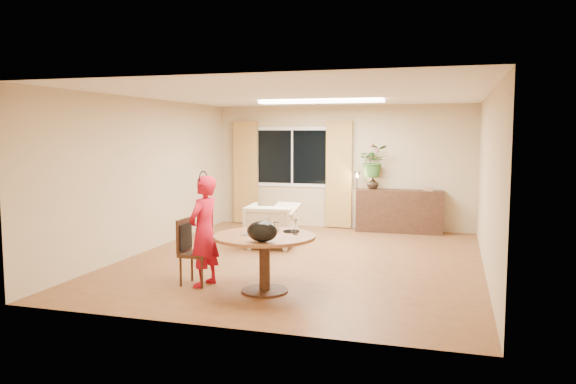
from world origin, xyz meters
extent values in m
plane|color=brown|center=(0.00, 0.00, 0.00)|extent=(6.50, 6.50, 0.00)
plane|color=white|center=(0.00, 0.00, 2.60)|extent=(6.50, 6.50, 0.00)
plane|color=tan|center=(0.00, 3.25, 1.30)|extent=(5.50, 0.00, 5.50)
plane|color=tan|center=(-2.75, 0.00, 1.30)|extent=(0.00, 6.50, 6.50)
plane|color=tan|center=(2.75, 0.00, 1.30)|extent=(0.00, 6.50, 6.50)
cube|color=white|center=(-1.10, 3.23, 1.50)|extent=(1.70, 0.02, 1.30)
cube|color=black|center=(-1.10, 3.22, 1.50)|extent=(1.55, 0.01, 1.15)
cube|color=white|center=(-1.10, 3.22, 1.50)|extent=(0.04, 0.01, 1.15)
cube|color=olive|center=(-2.15, 3.15, 1.15)|extent=(0.55, 0.08, 2.25)
cube|color=olive|center=(-0.05, 3.15, 1.15)|extent=(0.55, 0.08, 2.25)
cube|color=white|center=(0.00, 1.20, 2.57)|extent=(2.20, 0.35, 0.05)
cylinder|color=brown|center=(0.01, -1.88, 0.71)|extent=(1.29, 1.29, 0.04)
cylinder|color=black|center=(0.01, -1.88, 0.35)|extent=(0.14, 0.14, 0.69)
cylinder|color=black|center=(0.01, -1.88, 0.01)|extent=(0.60, 0.60, 0.03)
imported|color=red|center=(-0.85, -1.82, 0.73)|extent=(0.59, 0.44, 1.46)
imported|color=beige|center=(-0.80, 0.85, 0.38)|extent=(0.89, 0.91, 0.77)
cube|color=black|center=(1.24, 3.01, 0.43)|extent=(1.73, 0.42, 0.87)
imported|color=black|center=(0.69, 3.01, 0.99)|extent=(0.27, 0.27, 0.25)
imported|color=#296526|center=(0.69, 3.01, 1.44)|extent=(0.69, 0.63, 0.66)
camera|label=1|loc=(2.27, -8.47, 2.01)|focal=35.00mm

